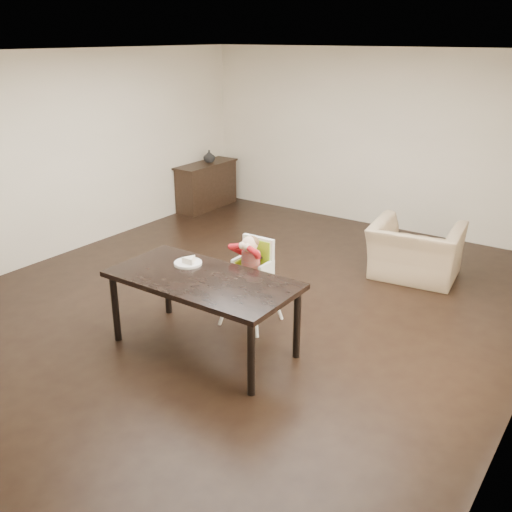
{
  "coord_description": "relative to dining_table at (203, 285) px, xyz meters",
  "views": [
    {
      "loc": [
        3.48,
        -4.79,
        2.87
      ],
      "look_at": [
        0.47,
        -0.46,
        0.81
      ],
      "focal_mm": 40.0,
      "sensor_mm": 36.0,
      "label": 1
    }
  ],
  "objects": [
    {
      "name": "ground",
      "position": [
        -0.28,
        1.07,
        -0.67
      ],
      "size": [
        7.0,
        7.0,
        0.0
      ],
      "primitive_type": "plane",
      "color": "black",
      "rests_on": "ground"
    },
    {
      "name": "room_walls",
      "position": [
        -0.28,
        1.07,
        1.18
      ],
      "size": [
        6.02,
        7.02,
        2.71
      ],
      "color": "beige",
      "rests_on": "ground"
    },
    {
      "name": "dining_table",
      "position": [
        0.0,
        0.0,
        0.0
      ],
      "size": [
        1.8,
        0.9,
        0.75
      ],
      "color": "black",
      "rests_on": "ground"
    },
    {
      "name": "high_chair",
      "position": [
        0.06,
        0.72,
        0.01
      ],
      "size": [
        0.41,
        0.41,
        0.97
      ],
      "rotation": [
        0.0,
        0.0,
        0.01
      ],
      "color": "white",
      "rests_on": "ground"
    },
    {
      "name": "plate",
      "position": [
        -0.32,
        0.17,
        0.11
      ],
      "size": [
        0.37,
        0.37,
        0.08
      ],
      "rotation": [
        0.0,
        0.0,
        -0.43
      ],
      "color": "white",
      "rests_on": "dining_table"
    },
    {
      "name": "armchair",
      "position": [
        1.04,
        2.86,
        -0.21
      ],
      "size": [
        1.14,
        0.82,
        0.93
      ],
      "primitive_type": "imported",
      "rotation": [
        0.0,
        0.0,
        3.26
      ],
      "color": "tan",
      "rests_on": "ground"
    },
    {
      "name": "sideboard",
      "position": [
        -3.06,
        3.77,
        -0.27
      ],
      "size": [
        0.44,
        1.26,
        0.79
      ],
      "color": "black",
      "rests_on": "ground"
    },
    {
      "name": "vase",
      "position": [
        -3.06,
        3.87,
        0.22
      ],
      "size": [
        0.21,
        0.22,
        0.2
      ],
      "primitive_type": "imported",
      "rotation": [
        0.0,
        0.0,
        -0.04
      ],
      "color": "#99999E",
      "rests_on": "sideboard"
    }
  ]
}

